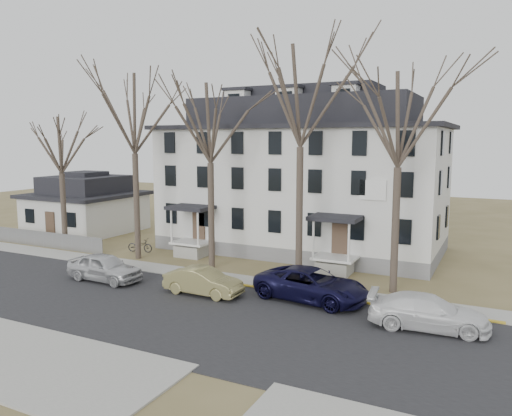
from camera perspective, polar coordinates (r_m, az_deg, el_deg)
The scene contains 17 objects.
ground at distance 22.09m, azimuth -7.35°, elevation -14.06°, with size 120.00×120.00×0.00m, color olive.
main_road at distance 23.66m, azimuth -4.59°, elevation -12.50°, with size 120.00×10.00×0.04m, color #27272A.
far_sidewalk at distance 28.70m, azimuth 1.66°, elevation -8.81°, with size 120.00×2.00×0.08m, color #A09F97.
yellow_curb at distance 26.25m, azimuth 10.94°, elevation -10.55°, with size 14.00×0.25×0.06m, color gold.
boarding_house at distance 37.56m, azimuth 5.31°, elevation 3.45°, with size 20.80×12.36×12.05m.
small_house at distance 47.39m, azimuth -18.84°, elevation 0.16°, with size 8.70×8.70×5.00m.
fence at distance 42.73m, azimuth -23.96°, elevation -3.95°, with size 14.00×0.06×1.20m, color gray.
tree_far_left at distance 35.05m, azimuth -13.83°, elevation 11.08°, with size 8.40×8.40×13.72m.
tree_mid_left at distance 31.49m, azimuth -5.28°, elevation 10.31°, with size 7.80×7.80×12.74m.
tree_center at distance 28.91m, azimuth 5.15°, elevation 13.49°, with size 9.00×9.00×14.70m.
tree_mid_right at distance 27.28m, azimuth 16.11°, elevation 10.44°, with size 7.80×7.80×12.74m.
tree_bungalow at distance 39.85m, azimuth -21.49°, elevation 7.14°, with size 6.60×6.60×10.78m.
car_silver at distance 30.57m, azimuth -16.93°, elevation -6.56°, with size 1.89×4.69×1.60m, color silver.
car_tan at distance 26.90m, azimuth -6.05°, elevation -8.42°, with size 1.50×4.30×1.42m, color olive.
car_navy at distance 25.94m, azimuth 6.38°, elevation -8.78°, with size 2.72×5.91×1.64m, color black.
car_white at distance 23.36m, azimuth 19.08°, elevation -11.27°, with size 2.07×5.09×1.48m, color white.
bicycle_left at distance 37.57m, azimuth -13.11°, elevation -4.24°, with size 0.67×1.91×1.00m, color black.
Camera 1 is at (11.52, -16.98, 8.19)m, focal length 35.00 mm.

